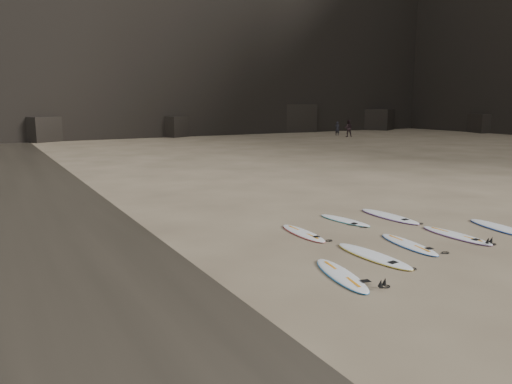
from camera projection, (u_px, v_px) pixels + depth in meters
ground at (432, 241)px, 14.78m from camera, size 240.00×240.00×0.00m
surfboard_0 at (341, 275)px, 11.77m from camera, size 1.13×2.55×0.09m
surfboard_1 at (373, 256)px, 13.20m from camera, size 0.73×2.69×0.10m
surfboard_2 at (408, 244)px, 14.27m from camera, size 0.90×2.46×0.09m
surfboard_3 at (456, 235)px, 15.21m from camera, size 0.60×2.50×0.09m
surfboard_4 at (503, 228)px, 16.00m from camera, size 1.09×2.82×0.10m
surfboard_5 at (303, 233)px, 15.48m from camera, size 0.68×2.36×0.08m
surfboard_6 at (345, 220)px, 17.14m from camera, size 0.84×2.26×0.08m
surfboard_7 at (389, 216)px, 17.71m from camera, size 0.68×2.75×0.10m
person_a at (337, 128)px, 59.02m from camera, size 0.63×0.71×1.64m
person_b at (348, 128)px, 56.76m from camera, size 1.19×1.13×1.93m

